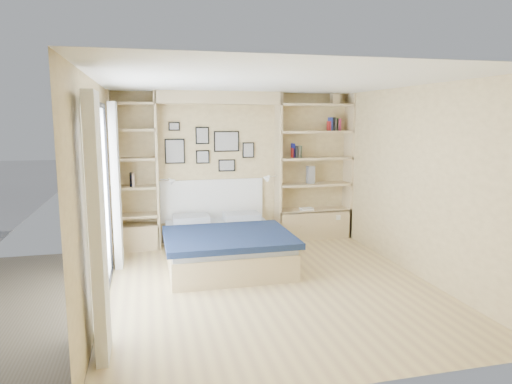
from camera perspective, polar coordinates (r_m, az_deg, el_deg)
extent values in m
plane|color=#D4BA7A|center=(5.84, 1.80, -11.63)|extent=(4.50, 4.50, 0.00)
plane|color=#DFC689|center=(7.70, -2.60, 3.02)|extent=(4.00, 0.00, 4.00)
plane|color=#DFC689|center=(3.45, 11.91, -4.86)|extent=(4.00, 0.00, 4.00)
plane|color=#DFC689|center=(5.36, -19.23, -0.20)|extent=(0.00, 4.50, 4.50)
plane|color=#DFC689|center=(6.35, 19.54, 1.19)|extent=(0.00, 4.50, 4.50)
plane|color=white|center=(5.48, 1.94, 13.62)|extent=(4.50, 4.50, 0.00)
cube|color=tan|center=(7.39, -12.30, 2.55)|extent=(0.04, 0.35, 2.50)
cube|color=tan|center=(7.69, 2.78, 3.01)|extent=(0.04, 0.35, 2.50)
cube|color=tan|center=(7.44, -4.72, 11.65)|extent=(2.00, 0.35, 0.20)
cube|color=tan|center=(8.15, 11.46, 3.18)|extent=(0.04, 0.35, 2.50)
cube|color=tan|center=(7.40, -17.57, 2.35)|extent=(0.04, 0.35, 2.50)
cube|color=tan|center=(8.07, 7.17, -3.97)|extent=(1.30, 0.35, 0.50)
cube|color=tan|center=(7.58, -14.68, -5.46)|extent=(0.70, 0.35, 0.40)
cube|color=black|center=(5.29, -19.47, 10.34)|extent=(0.04, 2.08, 0.06)
cube|color=black|center=(5.67, -18.26, -12.44)|extent=(0.04, 2.08, 0.06)
cube|color=black|center=(4.38, -19.99, -4.23)|extent=(0.04, 0.06, 2.20)
cube|color=black|center=(6.38, -18.03, -0.07)|extent=(0.04, 0.06, 2.20)
cube|color=silver|center=(5.38, -18.94, -1.56)|extent=(0.01, 2.00, 2.20)
cube|color=white|center=(4.09, -19.20, -4.40)|extent=(0.10, 0.45, 2.30)
cube|color=white|center=(6.64, -17.10, 0.77)|extent=(0.10, 0.45, 2.30)
cube|color=tan|center=(8.01, 7.20, -2.23)|extent=(1.30, 0.35, 0.04)
cube|color=tan|center=(7.94, 7.27, 0.96)|extent=(1.30, 0.35, 0.04)
cube|color=tan|center=(7.89, 7.33, 4.19)|extent=(1.30, 0.35, 0.04)
cube|color=tan|center=(7.86, 7.40, 7.46)|extent=(1.30, 0.35, 0.04)
cube|color=tan|center=(7.86, 7.47, 10.74)|extent=(1.30, 0.35, 0.04)
cube|color=tan|center=(7.50, -14.79, -2.87)|extent=(0.70, 0.35, 0.04)
cube|color=tan|center=(7.42, -14.93, 0.54)|extent=(0.70, 0.35, 0.04)
cube|color=tan|center=(7.37, -15.08, 4.00)|extent=(0.70, 0.35, 0.04)
cube|color=tan|center=(7.34, -15.22, 7.49)|extent=(0.70, 0.35, 0.04)
cube|color=tan|center=(7.34, -15.36, 10.61)|extent=(0.70, 0.35, 0.04)
cube|color=tan|center=(6.67, -3.97, -7.36)|extent=(1.62, 2.03, 0.35)
cube|color=#A6ABB5|center=(6.61, -3.99, -5.47)|extent=(1.58, 1.99, 0.10)
cube|color=#13203E|center=(6.27, -3.47, -5.63)|extent=(1.72, 1.42, 0.08)
cube|color=#A6ABB5|center=(7.22, -8.13, -3.39)|extent=(0.56, 0.41, 0.12)
cube|color=#A6ABB5|center=(7.34, -1.81, -3.10)|extent=(0.56, 0.41, 0.12)
cube|color=white|center=(7.68, -5.49, -1.03)|extent=(1.72, 0.04, 0.70)
cube|color=black|center=(7.52, -10.11, 5.03)|extent=(0.32, 0.02, 0.40)
cube|color=gray|center=(7.51, -10.10, 5.03)|extent=(0.28, 0.01, 0.36)
cube|color=black|center=(7.55, -6.73, 7.03)|extent=(0.22, 0.02, 0.28)
cube|color=gray|center=(7.54, -6.72, 7.02)|extent=(0.18, 0.01, 0.24)
cube|color=black|center=(7.57, -6.68, 4.38)|extent=(0.22, 0.02, 0.22)
cube|color=gray|center=(7.56, -6.67, 4.37)|extent=(0.18, 0.01, 0.18)
cube|color=black|center=(7.61, -3.71, 6.33)|extent=(0.42, 0.02, 0.34)
cube|color=gray|center=(7.60, -3.69, 6.33)|extent=(0.38, 0.01, 0.30)
cube|color=black|center=(7.64, -3.68, 3.34)|extent=(0.28, 0.02, 0.20)
cube|color=gray|center=(7.63, -3.66, 3.33)|extent=(0.24, 0.01, 0.16)
cube|color=black|center=(7.69, -0.97, 5.26)|extent=(0.20, 0.02, 0.26)
cube|color=gray|center=(7.68, -0.95, 5.26)|extent=(0.16, 0.01, 0.22)
cube|color=black|center=(7.50, -10.20, 8.08)|extent=(0.18, 0.02, 0.14)
cube|color=gray|center=(7.49, -10.19, 8.08)|extent=(0.14, 0.01, 0.10)
cylinder|color=silver|center=(7.33, -11.15, 1.52)|extent=(0.20, 0.02, 0.02)
cone|color=white|center=(7.34, -10.37, 1.39)|extent=(0.13, 0.12, 0.15)
cylinder|color=silver|center=(7.60, 1.92, 1.95)|extent=(0.20, 0.02, 0.02)
cone|color=white|center=(7.58, 1.19, 1.78)|extent=(0.13, 0.12, 0.15)
cube|color=#A51E1E|center=(7.74, 4.62, 4.90)|extent=(0.02, 0.15, 0.16)
cube|color=navy|center=(7.74, 4.64, 5.19)|extent=(0.03, 0.15, 0.24)
cube|color=black|center=(7.76, 4.95, 5.04)|extent=(0.03, 0.15, 0.20)
cube|color=beige|center=(7.78, 5.48, 5.05)|extent=(0.04, 0.15, 0.20)
cube|color=#26593F|center=(7.78, 5.49, 5.05)|extent=(0.03, 0.15, 0.20)
cube|color=#A51E1E|center=(7.95, 9.12, 8.16)|extent=(0.02, 0.15, 0.16)
cube|color=navy|center=(7.95, 9.25, 8.39)|extent=(0.03, 0.15, 0.22)
cube|color=black|center=(7.97, 9.59, 8.39)|extent=(0.03, 0.15, 0.23)
cube|color=tan|center=(7.99, 9.90, 8.29)|extent=(0.04, 0.15, 0.20)
cube|color=#24572F|center=(7.99, 9.92, 8.33)|extent=(0.03, 0.15, 0.21)
cube|color=#9C2647|center=(8.01, 10.27, 8.29)|extent=(0.03, 0.15, 0.20)
cube|color=navy|center=(7.40, -15.36, 1.39)|extent=(0.02, 0.15, 0.19)
cube|color=black|center=(7.40, -15.39, 1.51)|extent=(0.03, 0.15, 0.22)
cube|color=#CFAC94|center=(7.40, -15.08, 1.50)|extent=(0.03, 0.15, 0.21)
cube|color=tan|center=(7.99, 9.84, 11.34)|extent=(0.13, 0.13, 0.15)
cone|color=tan|center=(7.99, 9.86, 12.16)|extent=(0.20, 0.20, 0.08)
cube|color=slate|center=(7.89, 6.82, 2.16)|extent=(0.12, 0.12, 0.30)
cube|color=white|center=(7.91, 6.33, -2.11)|extent=(0.22, 0.16, 0.03)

